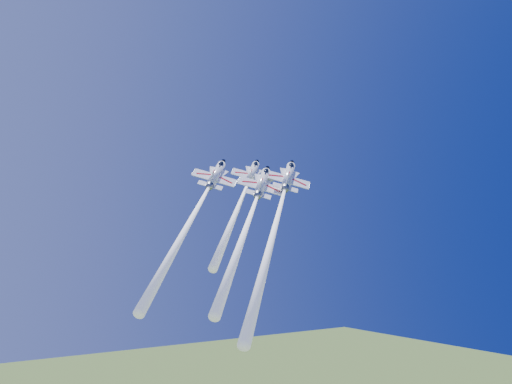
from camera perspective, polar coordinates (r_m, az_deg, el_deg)
jet_lead at (r=114.79m, az=-1.55°, el=-0.94°), size 22.00×30.24×31.03m
jet_left at (r=106.61m, az=-6.20°, el=-2.18°), size 25.94×36.32×37.61m
jet_right at (r=102.84m, az=2.02°, el=-3.10°), size 28.23×39.93×41.55m
jet_slot at (r=102.84m, az=-0.71°, el=-2.81°), size 24.59×34.01×34.99m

